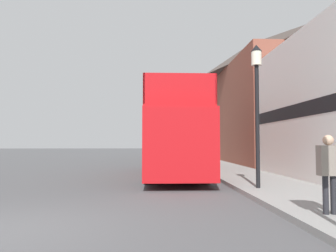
{
  "coord_description": "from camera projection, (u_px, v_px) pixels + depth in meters",
  "views": [
    {
      "loc": [
        2.65,
        -5.85,
        1.54
      ],
      "look_at": [
        3.37,
        9.58,
        2.35
      ],
      "focal_mm": 35.0,
      "sensor_mm": 36.0,
      "label": 1
    }
  ],
  "objects": [
    {
      "name": "ground_plane",
      "position": [
        120.0,
        162.0,
        26.57
      ],
      "size": [
        144.0,
        144.0,
        0.0
      ],
      "primitive_type": "plane",
      "color": "#4C4C4F"
    },
    {
      "name": "sidewalk",
      "position": [
        209.0,
        163.0,
        23.9
      ],
      "size": [
        2.92,
        108.0,
        0.14
      ],
      "color": "gray",
      "rests_on": "ground_plane"
    },
    {
      "name": "brick_terrace_rear",
      "position": [
        252.0,
        102.0,
        28.43
      ],
      "size": [
        6.0,
        20.23,
        10.29
      ],
      "color": "brown",
      "rests_on": "ground_plane"
    },
    {
      "name": "tour_bus",
      "position": [
        172.0,
        138.0,
        15.6
      ],
      "size": [
        2.57,
        10.18,
        3.89
      ],
      "rotation": [
        0.0,
        0.0,
        -0.01
      ],
      "color": "red",
      "rests_on": "ground_plane"
    },
    {
      "name": "parked_car_ahead_of_bus",
      "position": [
        174.0,
        155.0,
        24.2
      ],
      "size": [
        1.91,
        4.45,
        1.41
      ],
      "rotation": [
        0.0,
        0.0,
        -0.04
      ],
      "color": "#9E9EA3",
      "rests_on": "ground_plane"
    },
    {
      "name": "pedestrian_nearest",
      "position": [
        329.0,
        166.0,
        6.48
      ],
      "size": [
        0.41,
        0.23,
        1.56
      ],
      "color": "#232328",
      "rests_on": "sidewalk"
    },
    {
      "name": "lamp_post_nearest",
      "position": [
        257.0,
        88.0,
        10.42
      ],
      "size": [
        0.35,
        0.35,
        4.56
      ],
      "color": "black",
      "rests_on": "sidewalk"
    },
    {
      "name": "lamp_post_second",
      "position": [
        208.0,
        114.0,
        19.81
      ],
      "size": [
        0.35,
        0.35,
        4.63
      ],
      "color": "black",
      "rests_on": "sidewalk"
    }
  ]
}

